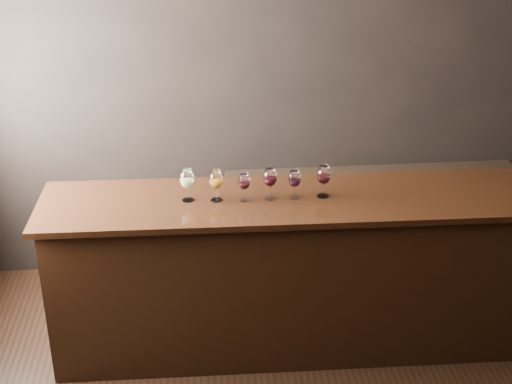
{
  "coord_description": "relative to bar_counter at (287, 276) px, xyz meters",
  "views": [
    {
      "loc": [
        -0.69,
        -2.99,
        3.07
      ],
      "look_at": [
        -0.31,
        1.09,
        1.17
      ],
      "focal_mm": 50.0,
      "sensor_mm": 36.0,
      "label": 1
    }
  ],
  "objects": [
    {
      "name": "room_shell",
      "position": [
        -0.14,
        -0.97,
        1.27
      ],
      "size": [
        5.02,
        4.52,
        2.81
      ],
      "color": "black",
      "rests_on": "ground"
    },
    {
      "name": "bar_counter",
      "position": [
        0.0,
        0.0,
        0.0
      ],
      "size": [
        3.1,
        0.73,
        1.08
      ],
      "primitive_type": "cube",
      "rotation": [
        0.0,
        0.0,
        -0.02
      ],
      "color": "black",
      "rests_on": "ground"
    },
    {
      "name": "bar_top",
      "position": [
        0.0,
        0.0,
        0.56
      ],
      "size": [
        3.2,
        0.8,
        0.04
      ],
      "primitive_type": "cube",
      "rotation": [
        0.0,
        0.0,
        -0.02
      ],
      "color": "black",
      "rests_on": "bar_counter"
    },
    {
      "name": "back_bar_shelf",
      "position": [
        0.81,
        0.94,
        -0.12
      ],
      "size": [
        2.34,
        0.4,
        0.84
      ],
      "primitive_type": "cube",
      "color": "black",
      "rests_on": "ground"
    },
    {
      "name": "glass_white",
      "position": [
        -0.64,
        0.02,
        0.72
      ],
      "size": [
        0.09,
        0.09,
        0.21
      ],
      "color": "white",
      "rests_on": "bar_top"
    },
    {
      "name": "glass_amber",
      "position": [
        -0.46,
        0.01,
        0.72
      ],
      "size": [
        0.09,
        0.09,
        0.2
      ],
      "color": "white",
      "rests_on": "bar_top"
    },
    {
      "name": "glass_red_a",
      "position": [
        -0.29,
        -0.0,
        0.7
      ],
      "size": [
        0.08,
        0.08,
        0.18
      ],
      "color": "white",
      "rests_on": "bar_top"
    },
    {
      "name": "glass_red_b",
      "position": [
        -0.12,
        0.01,
        0.72
      ],
      "size": [
        0.09,
        0.09,
        0.21
      ],
      "color": "white",
      "rests_on": "bar_top"
    },
    {
      "name": "glass_red_c",
      "position": [
        0.03,
        0.0,
        0.71
      ],
      "size": [
        0.08,
        0.08,
        0.19
      ],
      "color": "white",
      "rests_on": "bar_top"
    },
    {
      "name": "glass_red_d",
      "position": [
        0.22,
        0.01,
        0.72
      ],
      "size": [
        0.09,
        0.09,
        0.21
      ],
      "color": "white",
      "rests_on": "bar_top"
    }
  ]
}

